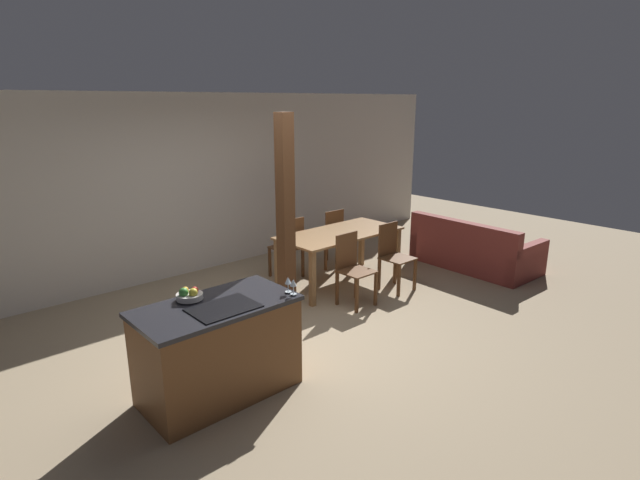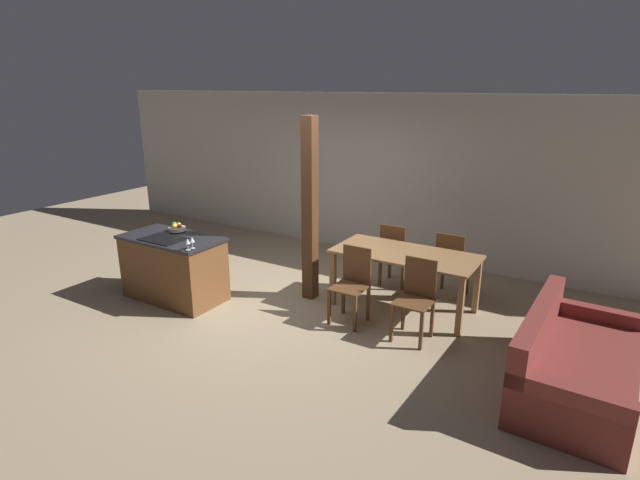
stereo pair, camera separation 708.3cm
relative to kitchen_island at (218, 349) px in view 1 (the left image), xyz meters
The scene contains 13 objects.
ground_plane 1.46m from the kitchen_island, 22.45° to the left, with size 16.00×16.00×0.00m, color #9E896B.
wall_back 3.61m from the kitchen_island, 68.43° to the left, with size 11.20×0.08×2.70m.
kitchen_island is the anchor object (origin of this frame).
fruit_bowl 0.56m from the kitchen_island, 119.71° to the left, with size 0.23×0.23×0.12m.
wine_glass_near 0.89m from the kitchen_island, 25.76° to the right, with size 0.06×0.06×0.15m.
wine_glass_middle 0.87m from the kitchen_island, 19.85° to the right, with size 0.06×0.06×0.15m.
dining_table 3.10m from the kitchen_island, 25.20° to the left, with size 1.83×0.87×0.77m.
dining_chair_near_left 2.48m from the kitchen_island, 15.43° to the left, with size 0.40×0.40×0.94m.
dining_chair_near_right 3.28m from the kitchen_island, 11.60° to the left, with size 0.40×0.40×0.94m.
dining_chair_far_left 3.10m from the kitchen_island, 39.59° to the left, with size 0.40×0.40×0.94m.
dining_chair_far_right 3.77m from the kitchen_island, 31.60° to the left, with size 0.40×0.40×0.94m.
couch 4.92m from the kitchen_island, ahead, with size 1.01×1.93×0.80m.
timber_post 2.02m from the kitchen_island, 32.39° to the left, with size 0.17×0.17×2.46m.
Camera 1 is at (-3.31, -4.12, 2.59)m, focal length 28.00 mm.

